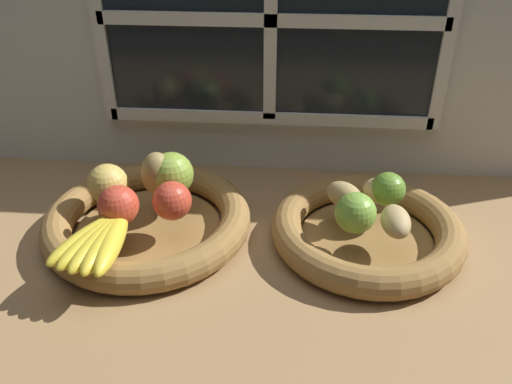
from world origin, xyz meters
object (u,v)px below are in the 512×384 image
at_px(fruit_bowl_left, 148,221).
at_px(apple_green_back, 172,174).
at_px(pear_brown, 157,174).
at_px(lime_near, 356,214).
at_px(apple_red_front, 118,205).
at_px(apple_red_right, 172,201).
at_px(potato_oblong, 345,195).
at_px(potato_small, 395,220).
at_px(potato_back, 380,191).
at_px(lime_far, 388,189).
at_px(fruit_bowl_right, 367,230).
at_px(banana_bunch_front, 100,240).
at_px(apple_golden_left, 108,184).

height_order(fruit_bowl_left, apple_green_back, apple_green_back).
relative_size(pear_brown, lime_near, 1.25).
bearing_deg(apple_red_front, apple_red_right, 14.61).
xyz_separation_m(potato_oblong, potato_small, (0.07, -0.07, -0.00)).
relative_size(fruit_bowl_left, apple_green_back, 4.59).
height_order(potato_back, lime_near, lime_near).
distance_m(apple_green_back, lime_far, 0.37).
bearing_deg(fruit_bowl_right, pear_brown, 173.14).
bearing_deg(apple_red_front, fruit_bowl_right, 6.60).
relative_size(apple_red_right, banana_bunch_front, 0.38).
xyz_separation_m(potato_back, lime_near, (-0.05, -0.09, 0.01)).
bearing_deg(apple_green_back, lime_near, -16.66).
relative_size(potato_back, lime_far, 1.05).
distance_m(apple_golden_left, lime_far, 0.48).
xyz_separation_m(banana_bunch_front, potato_small, (0.45, 0.08, 0.00)).
bearing_deg(apple_golden_left, fruit_bowl_left, -14.04).
distance_m(fruit_bowl_left, apple_golden_left, 0.09).
xyz_separation_m(apple_red_right, banana_bunch_front, (-0.09, -0.09, -0.02)).
distance_m(fruit_bowl_right, potato_back, 0.07).
relative_size(fruit_bowl_right, apple_golden_left, 4.70).
height_order(fruit_bowl_right, potato_small, potato_small).
bearing_deg(lime_near, fruit_bowl_left, 172.96).
xyz_separation_m(fruit_bowl_right, apple_green_back, (-0.34, 0.05, 0.07)).
bearing_deg(fruit_bowl_left, banana_bunch_front, -108.23).
bearing_deg(banana_bunch_front, potato_small, 10.30).
relative_size(apple_green_back, lime_near, 1.18).
relative_size(fruit_bowl_left, banana_bunch_front, 2.10).
bearing_deg(fruit_bowl_right, lime_near, -123.69).
distance_m(apple_red_front, potato_oblong, 0.37).
xyz_separation_m(apple_green_back, potato_back, (0.36, -0.00, -0.02)).
distance_m(pear_brown, lime_near, 0.34).
distance_m(apple_green_back, banana_bunch_front, 0.18).
xyz_separation_m(apple_golden_left, apple_red_right, (0.12, -0.04, -0.00)).
bearing_deg(potato_oblong, apple_red_right, -168.74).
relative_size(fruit_bowl_right, banana_bunch_front, 1.91).
relative_size(apple_green_back, banana_bunch_front, 0.46).
bearing_deg(potato_small, lime_near, -173.33).
height_order(banana_bunch_front, potato_oblong, potato_oblong).
height_order(apple_golden_left, apple_red_front, apple_golden_left).
xyz_separation_m(fruit_bowl_left, apple_red_right, (0.05, -0.03, 0.06)).
bearing_deg(pear_brown, lime_near, -14.51).
distance_m(apple_red_right, potato_back, 0.35).
xyz_separation_m(apple_green_back, lime_far, (0.37, -0.01, -0.01)).
bearing_deg(lime_far, apple_golden_left, -176.88).
bearing_deg(potato_back, apple_red_front, -167.40).
height_order(apple_golden_left, pear_brown, pear_brown).
bearing_deg(fruit_bowl_left, lime_far, 5.98).
bearing_deg(potato_oblong, apple_golden_left, -178.00).
bearing_deg(banana_bunch_front, lime_near, 10.90).
distance_m(apple_red_front, banana_bunch_front, 0.07).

